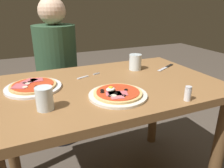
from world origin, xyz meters
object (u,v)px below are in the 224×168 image
(pizza_foreground, at_px, (118,94))
(fork, at_px, (87,76))
(salt_shaker, at_px, (188,94))
(pizza_across_left, at_px, (33,86))
(diner_person, at_px, (58,78))
(water_glass_near, at_px, (135,63))
(water_glass_far, at_px, (45,100))
(knife, at_px, (167,67))
(dining_table, at_px, (108,103))

(pizza_foreground, xyz_separation_m, fork, (-0.05, 0.33, -0.01))
(fork, xyz_separation_m, salt_shaker, (0.31, -0.49, 0.03))
(pizza_across_left, relative_size, diner_person, 0.24)
(pizza_foreground, distance_m, pizza_across_left, 0.44)
(water_glass_near, bearing_deg, pizza_across_left, -172.78)
(fork, distance_m, diner_person, 0.56)
(pizza_across_left, height_order, water_glass_far, water_glass_far)
(water_glass_near, xyz_separation_m, diner_person, (-0.41, 0.52, -0.21))
(pizza_across_left, bearing_deg, knife, 2.40)
(fork, height_order, knife, knife)
(water_glass_far, xyz_separation_m, diner_person, (0.20, 0.85, -0.21))
(water_glass_near, distance_m, water_glass_far, 0.70)
(knife, bearing_deg, water_glass_far, -160.51)
(pizza_across_left, distance_m, fork, 0.31)
(pizza_foreground, relative_size, salt_shaker, 4.07)
(water_glass_far, relative_size, salt_shaker, 1.44)
(water_glass_far, bearing_deg, fork, 49.39)
(pizza_foreground, height_order, salt_shaker, salt_shaker)
(water_glass_far, distance_m, diner_person, 0.90)
(water_glass_near, relative_size, salt_shaker, 1.48)
(water_glass_far, distance_m, salt_shaker, 0.61)
(pizza_across_left, bearing_deg, diner_person, 69.71)
(pizza_foreground, distance_m, water_glass_far, 0.33)
(water_glass_near, distance_m, salt_shaker, 0.50)
(dining_table, height_order, water_glass_near, water_glass_near)
(diner_person, bearing_deg, pizza_across_left, 69.71)
(pizza_foreground, relative_size, water_glass_far, 2.83)
(diner_person, bearing_deg, fork, 98.93)
(fork, height_order, salt_shaker, salt_shaker)
(diner_person, bearing_deg, salt_shaker, 111.06)
(knife, xyz_separation_m, diner_person, (-0.63, 0.56, -0.17))
(salt_shaker, xyz_separation_m, diner_person, (-0.39, 1.02, -0.20))
(water_glass_near, xyz_separation_m, salt_shaker, (-0.02, -0.50, -0.01))
(water_glass_near, xyz_separation_m, knife, (0.22, -0.04, -0.04))
(dining_table, bearing_deg, diner_person, 102.43)
(pizza_across_left, distance_m, diner_person, 0.66)
(pizza_foreground, xyz_separation_m, salt_shaker, (0.27, -0.16, 0.02))
(dining_table, relative_size, pizza_across_left, 4.34)
(pizza_foreground, height_order, water_glass_near, water_glass_near)
(knife, relative_size, diner_person, 0.15)
(water_glass_near, height_order, salt_shaker, water_glass_near)
(dining_table, distance_m, pizza_foreground, 0.22)
(dining_table, height_order, knife, knife)
(dining_table, xyz_separation_m, knife, (0.48, 0.12, 0.12))
(salt_shaker, bearing_deg, pizza_foreground, 148.35)
(diner_person, bearing_deg, water_glass_near, 128.54)
(water_glass_near, bearing_deg, fork, -177.96)
(water_glass_far, xyz_separation_m, knife, (0.83, 0.29, -0.04))
(dining_table, distance_m, knife, 0.51)
(water_glass_far, xyz_separation_m, fork, (0.28, 0.32, -0.04))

